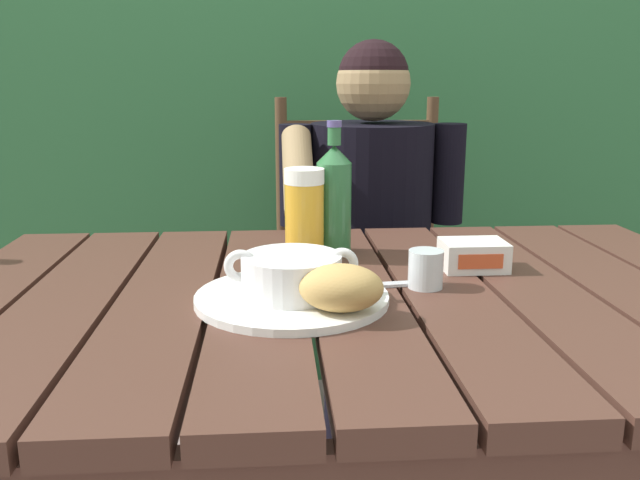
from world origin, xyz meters
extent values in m
cube|color=#472A21|center=(-0.45, 0.00, 0.76)|extent=(0.14, 0.86, 0.04)
cube|color=#472A21|center=(-0.30, 0.00, 0.76)|extent=(0.14, 0.86, 0.04)
cube|color=#472A21|center=(-0.15, 0.00, 0.76)|extent=(0.14, 0.86, 0.04)
cube|color=#472A21|center=(0.00, 0.00, 0.76)|extent=(0.14, 0.86, 0.04)
cube|color=#472A21|center=(0.15, 0.00, 0.76)|extent=(0.14, 0.86, 0.04)
cube|color=#472A21|center=(0.30, 0.00, 0.76)|extent=(0.14, 0.86, 0.04)
cube|color=#472A21|center=(0.45, 0.00, 0.76)|extent=(0.14, 0.86, 0.04)
cube|color=#472A21|center=(0.00, -0.40, 0.70)|extent=(1.29, 0.03, 0.08)
cube|color=#472A21|center=(0.00, 0.40, 0.70)|extent=(1.29, 0.03, 0.08)
cube|color=#472A21|center=(-0.62, 0.39, 0.37)|extent=(0.06, 0.06, 0.74)
cube|color=#472A21|center=(0.62, 0.39, 0.37)|extent=(0.06, 0.06, 0.74)
cube|color=#2F663B|center=(0.00, 1.57, 0.96)|extent=(3.29, 0.60, 1.91)
cylinder|color=#4C3823|center=(-0.47, 1.72, 1.19)|extent=(0.10, 0.10, 2.38)
cylinder|color=#4C3823|center=(-0.07, 1.72, 0.73)|extent=(0.10, 0.10, 1.45)
cylinder|color=#4C3823|center=(0.94, 1.72, 0.71)|extent=(0.10, 0.10, 1.42)
cylinder|color=#4D3521|center=(0.37, 0.61, 0.23)|extent=(0.04, 0.04, 0.45)
cylinder|color=#4D3521|center=(-0.10, 0.61, 0.23)|extent=(0.04, 0.04, 0.45)
cylinder|color=#4D3521|center=(0.37, 1.02, 0.23)|extent=(0.04, 0.04, 0.45)
cylinder|color=#4D3521|center=(-0.10, 1.02, 0.23)|extent=(0.04, 0.04, 0.45)
cube|color=#4D3521|center=(0.13, 0.81, 0.46)|extent=(0.50, 0.45, 0.02)
cylinder|color=#4D3521|center=(0.37, 1.02, 0.75)|extent=(0.04, 0.04, 0.60)
cylinder|color=#4D3521|center=(-0.10, 1.02, 0.75)|extent=(0.04, 0.04, 0.60)
cube|color=#4D3521|center=(0.13, 1.02, 0.66)|extent=(0.46, 0.02, 0.04)
cube|color=#4D3521|center=(0.13, 1.02, 0.81)|extent=(0.46, 0.02, 0.04)
cube|color=#4D3521|center=(0.13, 1.02, 0.96)|extent=(0.46, 0.02, 0.04)
cylinder|color=black|center=(0.22, 0.51, 0.23)|extent=(0.11, 0.11, 0.45)
cylinder|color=black|center=(0.22, 0.61, 0.51)|extent=(0.13, 0.40, 0.13)
cylinder|color=black|center=(0.05, 0.51, 0.23)|extent=(0.11, 0.11, 0.45)
cylinder|color=black|center=(0.05, 0.61, 0.51)|extent=(0.13, 0.40, 0.13)
cylinder|color=black|center=(0.13, 0.71, 0.75)|extent=(0.32, 0.32, 0.48)
sphere|color=#92754F|center=(0.13, 0.71, 1.09)|extent=(0.19, 0.19, 0.19)
sphere|color=black|center=(0.13, 0.71, 1.11)|extent=(0.18, 0.18, 0.18)
cylinder|color=black|center=(0.33, 0.69, 0.86)|extent=(0.08, 0.08, 0.26)
cylinder|color=black|center=(-0.07, 0.69, 0.86)|extent=(0.08, 0.08, 0.26)
cylinder|color=#92754F|center=(-0.07, 0.53, 0.89)|extent=(0.07, 0.25, 0.21)
cylinder|color=white|center=(-0.10, -0.05, 0.78)|extent=(0.29, 0.29, 0.01)
cylinder|color=white|center=(-0.10, -0.05, 0.82)|extent=(0.15, 0.15, 0.06)
cylinder|color=#C97129|center=(-0.10, -0.05, 0.83)|extent=(0.13, 0.13, 0.01)
torus|color=white|center=(-0.18, -0.05, 0.83)|extent=(0.05, 0.01, 0.05)
torus|color=white|center=(-0.02, -0.05, 0.83)|extent=(0.05, 0.01, 0.05)
ellipsoid|color=tan|center=(-0.03, -0.13, 0.82)|extent=(0.13, 0.11, 0.07)
cylinder|color=gold|center=(-0.07, 0.19, 0.84)|extent=(0.07, 0.07, 0.14)
cylinder|color=white|center=(-0.07, 0.19, 0.93)|extent=(0.07, 0.07, 0.03)
cylinder|color=#2B6337|center=(-0.01, 0.23, 0.86)|extent=(0.07, 0.07, 0.17)
cone|color=#2B6337|center=(-0.01, 0.23, 0.96)|extent=(0.07, 0.07, 0.03)
cylinder|color=#2B6337|center=(-0.01, 0.23, 1.00)|extent=(0.03, 0.03, 0.03)
cylinder|color=#554A85|center=(-0.01, 0.23, 1.02)|extent=(0.03, 0.03, 0.01)
cylinder|color=silver|center=(0.12, 0.00, 0.80)|extent=(0.06, 0.06, 0.06)
cube|color=white|center=(0.22, 0.10, 0.80)|extent=(0.11, 0.08, 0.05)
cube|color=#D25029|center=(0.22, 0.06, 0.80)|extent=(0.08, 0.00, 0.03)
cube|color=silver|center=(0.07, 0.01, 0.78)|extent=(0.12, 0.03, 0.00)
cube|color=black|center=(0.00, 0.00, 0.78)|extent=(0.07, 0.03, 0.01)
camera|label=1|loc=(-0.13, -1.00, 1.10)|focal=36.99mm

